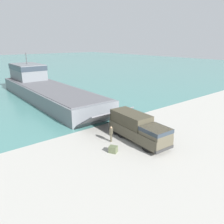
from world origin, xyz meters
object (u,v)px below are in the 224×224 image
Objects in this scene: soldier_on_ramp at (111,133)px; cargo_crate at (113,149)px; moored_boat_a at (21,78)px; military_truck at (138,128)px; landing_craft at (43,87)px; mooring_bollard at (135,117)px.

soldier_on_ramp is 2.57m from cargo_crate.
moored_boat_a is 49.75m from cargo_crate.
military_truck is at bearing -149.13° from soldier_on_ramp.
soldier_on_ramp is at bearing -94.97° from landing_craft.
landing_craft is 45.02× the size of cargo_crate.
military_truck is 6.80m from mooring_bollard.
moored_boat_a is (2.35, 48.91, -0.85)m from military_truck.
landing_craft is 24.40m from soldier_on_ramp.
mooring_bollard is 10.00m from cargo_crate.
landing_craft is 4.45× the size of military_truck.
soldier_on_ramp is 47.57m from moored_boat_a.
military_truck is at bearing 6.44° from cargo_crate.
cargo_crate is at bearing 105.91° from moored_boat_a.
mooring_bollard is (2.11, -43.90, -0.27)m from moored_boat_a.
cargo_crate is (-3.92, -0.44, -1.21)m from military_truck.
landing_craft is 4.30× the size of moored_boat_a.
soldier_on_ramp is at bearing -118.54° from military_truck.
soldier_on_ramp is at bearing 107.24° from moored_boat_a.
military_truck reaches higher than cargo_crate.
moored_boat_a is at bearing -179.17° from military_truck.
military_truck is 10.11× the size of cargo_crate.
mooring_bollard is (4.46, 5.01, -1.13)m from military_truck.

